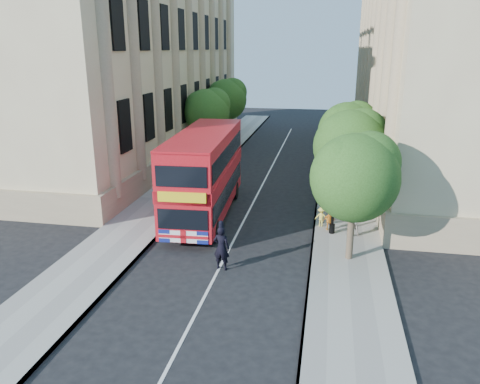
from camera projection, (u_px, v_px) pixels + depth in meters
The scene contains 17 objects.
ground at pixel (214, 279), 20.24m from camera, with size 120.00×120.00×0.00m, color black.
pavement_right at pixel (344, 210), 28.58m from camera, with size 3.50×80.00×0.12m, color gray.
pavement_left at pixel (165, 200), 30.64m from camera, with size 3.50×80.00×0.12m, color gray.
building_right at pixel (450, 55), 37.64m from camera, with size 12.00×38.00×18.00m, color tan.
building_left at pixel (128, 54), 42.58m from camera, with size 12.00×38.00×18.00m, color tan.
tree_right_near at pixel (356, 173), 20.79m from camera, with size 4.00×4.00×6.08m.
tree_right_mid at pixel (351, 143), 26.36m from camera, with size 4.20×4.20×6.37m.
tree_right_far at pixel (348, 128), 32.03m from camera, with size 4.00×4.00×6.15m.
tree_left_far at pixel (207, 109), 40.68m from camera, with size 4.00×4.00×6.30m.
tree_left_back at pixel (227, 97), 48.11m from camera, with size 4.20×4.20×6.65m.
lamp_post at pixel (334, 190), 24.24m from camera, with size 0.32×0.32×5.16m.
double_decker_bus at pixel (205, 172), 27.06m from camera, with size 3.40×10.77×4.91m.
box_van at pixel (211, 180), 30.76m from camera, with size 2.09×4.52×2.52m.
police_constable at pixel (221, 248), 20.85m from camera, with size 0.75×0.49×2.06m, color black.
woman_pedestrian at pixel (352, 220), 24.38m from camera, with size 0.86×0.67×1.76m, color beige.
child_a at pixel (329, 221), 25.21m from camera, with size 0.63×0.26×1.08m, color orange.
child_b at pixel (321, 217), 25.76m from camera, with size 0.70×0.40×1.08m, color #EADB50.
Camera 1 is at (4.53, -17.69, 9.57)m, focal length 35.00 mm.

